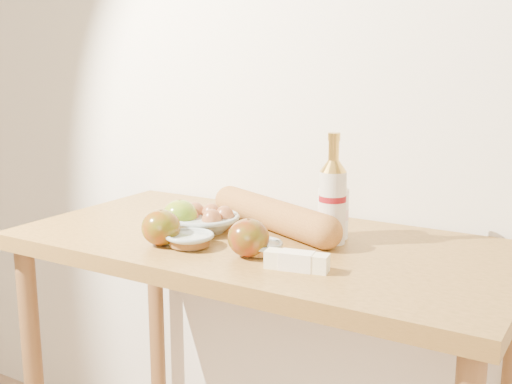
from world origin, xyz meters
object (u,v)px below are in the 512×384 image
at_px(cream_bottle, 333,210).
at_px(egg_bowl, 205,220).
at_px(table, 262,287).
at_px(bourbon_bottle, 332,199).
at_px(baguette, 273,215).

height_order(cream_bottle, egg_bowl, cream_bottle).
height_order(table, bourbon_bottle, bourbon_bottle).
bearing_deg(egg_bowl, cream_bottle, 19.39).
relative_size(cream_bottle, baguette, 0.31).
xyz_separation_m(table, bourbon_bottle, (0.16, 0.05, 0.23)).
xyz_separation_m(table, egg_bowl, (-0.16, -0.01, 0.15)).
bearing_deg(cream_bottle, table, -120.97).
relative_size(bourbon_bottle, egg_bowl, 1.38).
height_order(cream_bottle, baguette, cream_bottle).
distance_m(table, cream_bottle, 0.26).
xyz_separation_m(bourbon_bottle, cream_bottle, (-0.02, 0.04, -0.04)).
bearing_deg(egg_bowl, baguette, 31.72).
bearing_deg(table, egg_bowl, -176.87).
relative_size(bourbon_bottle, baguette, 0.55).
xyz_separation_m(table, cream_bottle, (0.14, 0.10, 0.19)).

